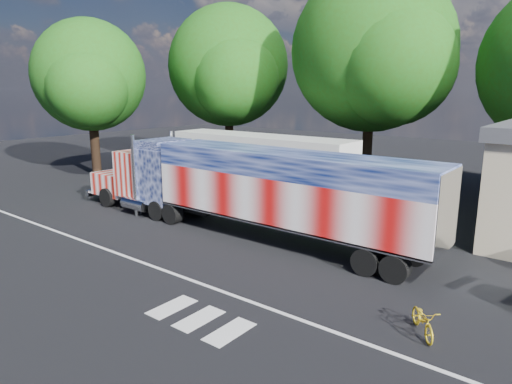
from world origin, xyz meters
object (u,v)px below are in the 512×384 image
Objects in this scene: semi_truck at (242,186)px; tree_nw_a at (229,67)px; tree_w_a at (90,76)px; bicycle at (423,320)px; coach_bus at (260,163)px; tree_n_mid at (374,51)px; woman at (139,199)px.

tree_nw_a is (-12.56, 13.46, 6.18)m from semi_truck.
semi_truck is at bearing -13.22° from tree_w_a.
bicycle is at bearing -16.32° from tree_w_a.
tree_n_mid is (4.30, 7.03, 7.16)m from coach_bus.
woman is 16.67m from bicycle.
tree_w_a is at bearing -151.75° from tree_n_mid.
woman is at bearing -67.38° from tree_nw_a.
woman is 14.79m from tree_w_a.
coach_bus is at bearing 122.27° from semi_truck.
tree_w_a is at bearing 126.30° from bicycle.
bicycle is (16.38, -3.05, -0.37)m from woman.
coach_bus is 0.96× the size of tree_nw_a.
tree_w_a is 0.88× the size of tree_nw_a.
tree_n_mid reaches higher than tree_w_a.
bicycle is (14.35, -11.16, -1.52)m from coach_bus.
semi_truck is at bearing -46.97° from tree_nw_a.
tree_nw_a is (-12.31, -0.79, -0.69)m from tree_n_mid.
tree_n_mid reaches higher than woman.
coach_bus is at bearing 11.41° from tree_w_a.
semi_truck is at bearing -1.26° from woman.
tree_w_a reaches higher than bicycle.
bicycle is at bearing -37.87° from coach_bus.
tree_n_mid is at bearing 58.32° from woman.
semi_truck is 12.70× the size of bicycle.
coach_bus is at bearing 104.75° from bicycle.
tree_n_mid is at bearing 3.67° from tree_nw_a.
tree_w_a is at bearing 166.78° from semi_truck.
tree_n_mid reaches higher than coach_bus.
tree_n_mid reaches higher than tree_nw_a.
tree_w_a is 0.81× the size of tree_n_mid.
woman is at bearing 132.06° from bicycle.
woman is 17.31m from tree_nw_a.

